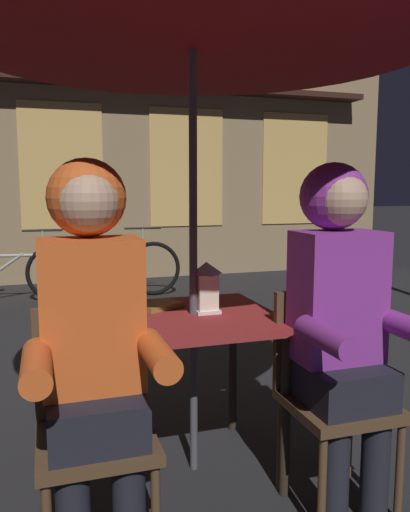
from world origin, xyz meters
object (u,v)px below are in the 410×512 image
Objects in this scene: bicycle_third at (8,273)px; book at (159,305)px; person_right_hooded at (340,303)px; chair_right at (330,385)px; cafe_table at (194,336)px; chair_left at (94,416)px; lantern at (206,286)px; person_left_hooded at (92,323)px; patio_umbrella at (192,3)px; bicycle_fourth at (111,269)px.

book is at bearing -76.55° from bicycle_third.
chair_right is at bearing 90.00° from person_right_hooded.
cafe_table is 0.62m from chair_left.
lantern reaches higher than cafe_table.
person_left_hooded is 4.45m from bicycle_third.
bicycle_third is at bearing 105.51° from lantern.
lantern is at bearing 134.07° from person_right_hooded.
patio_umbrella is 2.66× the size of chair_left.
bicycle_third is (-1.10, 3.95, -0.51)m from lantern.
cafe_table is at bearing 0.00° from patio_umbrella.
lantern reaches higher than chair_left.
patio_umbrella reaches higher than cafe_table.
cafe_table is at bearing -78.69° from book.
chair_left is 0.69m from book.
chair_right is at bearing -37.55° from cafe_table.
lantern is 0.14× the size of bicycle_fourth.
bicycle_third is at bearing 76.23° from book.
lantern is at bearing 5.28° from cafe_table.
bicycle_third is at bearing 104.64° from cafe_table.
person_left_hooded reaches higher than lantern.
patio_umbrella is at bearing 41.57° from person_left_hooded.
bicycle_fourth is at bearing 94.78° from person_right_hooded.
bicycle_fourth is at bearing -1.80° from bicycle_third.
lantern is 0.26m from book.
chair_left is at bearing 176.61° from person_right_hooded.
person_right_hooded is 0.85m from book.
person_right_hooded is (0.96, -0.06, 0.36)m from chair_left.
lantern is 0.69m from person_left_hooded.
chair_left reaches higher than bicycle_third.
person_left_hooded is at bearing -148.58° from book.
book is at bearing 136.07° from person_right_hooded.
lantern is at bearing -90.79° from bicycle_fourth.
bicycle_third reaches higher than book.
person_left_hooded reaches higher than chair_right.
bicycle_fourth is at bearing 94.85° from chair_right.
chair_left is 4.33m from bicycle_fourth.
chair_left is 0.62× the size of person_left_hooded.
lantern is 0.76m from chair_left.
bicycle_third is at bearing 97.20° from person_left_hooded.
person_right_hooded reaches higher than lantern.
cafe_table is 0.67m from person_left_hooded.
book is (0.36, 0.53, 0.26)m from chair_left.
chair_right reaches higher than book.
person_right_hooded reaches higher than cafe_table.
bicycle_third is (-1.51, 4.38, -0.50)m from person_right_hooded.
person_right_hooded is at bearing -45.93° from lantern.
book is at bearing 128.53° from patio_umbrella.
patio_umbrella is 1.68m from chair_right.
patio_umbrella is 1.68m from chair_left.
chair_right is 0.62× the size of person_right_hooded.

